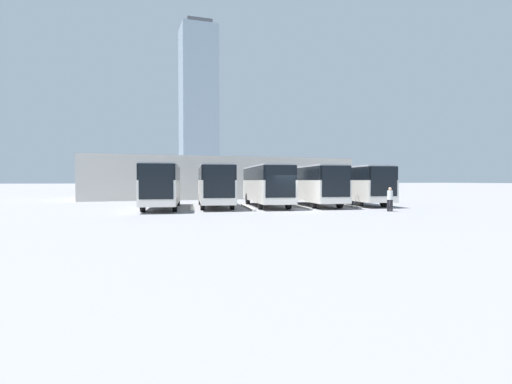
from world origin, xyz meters
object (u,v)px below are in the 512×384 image
bus_3 (215,184)px  pedestrian (390,198)px  bus_2 (266,184)px  bus_1 (313,184)px  bus_4 (162,184)px  bus_0 (355,184)px

bus_3 → pedestrian: bus_3 is taller
bus_2 → bus_1: bearing=-174.6°
bus_1 → bus_4: same height
bus_0 → bus_2: (8.38, -0.07, 0.00)m
bus_2 → pedestrian: size_ratio=6.61×
bus_0 → bus_4: (16.76, -0.20, 0.00)m
bus_1 → bus_2: (4.19, -0.26, 0.00)m
bus_2 → pedestrian: bearing=138.4°
bus_2 → bus_3: (4.19, -0.67, 0.00)m
bus_3 → bus_4: bearing=16.2°
bus_0 → bus_3: same height
bus_0 → bus_2: 8.38m
bus_2 → bus_0: bearing=-171.5°
bus_2 → bus_3: 4.24m
bus_3 → pedestrian: size_ratio=6.61×
bus_0 → pedestrian: 7.97m
bus_2 → bus_4: size_ratio=1.00×
bus_2 → pedestrian: bus_2 is taller
bus_1 → bus_4: bearing=7.2°
bus_4 → pedestrian: 16.72m
bus_0 → bus_4: 16.76m
bus_1 → bus_3: size_ratio=1.00×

